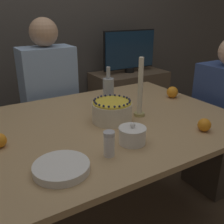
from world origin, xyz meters
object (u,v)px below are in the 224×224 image
at_px(sugar_shaker, 109,144).
at_px(cake, 112,111).
at_px(candle, 140,92).
at_px(tv_monitor, 130,51).
at_px(bottle, 108,92).
at_px(person_man_blue_shirt, 51,111).
at_px(sugar_bowl, 132,135).
at_px(person_woman_floral, 220,128).

bearing_deg(sugar_shaker, cake, 56.95).
distance_m(sugar_shaker, candle, 0.49).
height_order(sugar_shaker, tv_monitor, tv_monitor).
xyz_separation_m(candle, bottle, (-0.08, 0.22, -0.04)).
height_order(candle, person_man_blue_shirt, person_man_blue_shirt).
bearing_deg(candle, person_man_blue_shirt, 109.88).
height_order(sugar_bowl, tv_monitor, tv_monitor).
bearing_deg(person_man_blue_shirt, candle, 109.88).
xyz_separation_m(candle, person_man_blue_shirt, (-0.28, 0.79, -0.32)).
xyz_separation_m(sugar_bowl, sugar_shaker, (-0.15, -0.04, 0.02)).
distance_m(sugar_bowl, person_man_blue_shirt, 1.06).
xyz_separation_m(sugar_bowl, bottle, (0.15, 0.48, 0.06)).
xyz_separation_m(sugar_shaker, person_man_blue_shirt, (0.10, 1.08, -0.23)).
relative_size(sugar_bowl, sugar_shaker, 1.14).
xyz_separation_m(bottle, person_woman_floral, (0.80, -0.27, -0.33)).
height_order(cake, sugar_shaker, cake).
bearing_deg(sugar_shaker, candle, 37.94).
bearing_deg(candle, sugar_bowl, -132.30).
height_order(bottle, tv_monitor, tv_monitor).
relative_size(person_man_blue_shirt, person_woman_floral, 1.10).
bearing_deg(person_woman_floral, cake, 85.99).
height_order(sugar_shaker, person_man_blue_shirt, person_man_blue_shirt).
xyz_separation_m(cake, sugar_shaker, (-0.20, -0.31, -0.00)).
xyz_separation_m(sugar_bowl, candle, (0.23, 0.25, 0.10)).
height_order(person_woman_floral, tv_monitor, person_woman_floral).
distance_m(cake, person_woman_floral, 0.95).
distance_m(person_man_blue_shirt, tv_monitor, 1.15).
xyz_separation_m(bottle, tv_monitor, (0.82, 0.95, 0.08)).
height_order(cake, person_man_blue_shirt, person_man_blue_shirt).
bearing_deg(person_man_blue_shirt, bottle, 109.85).
relative_size(sugar_shaker, candle, 0.33).
xyz_separation_m(sugar_shaker, bottle, (0.30, 0.52, 0.04)).
bearing_deg(candle, bottle, 109.95).
bearing_deg(tv_monitor, person_woman_floral, -90.86).
relative_size(candle, person_man_blue_shirt, 0.27).
bearing_deg(cake, sugar_bowl, -101.28).
bearing_deg(person_man_blue_shirt, sugar_bowl, 92.91).
bearing_deg(sugar_bowl, candle, 47.70).
xyz_separation_m(sugar_shaker, candle, (0.38, 0.30, 0.09)).
xyz_separation_m(cake, candle, (0.18, -0.02, 0.09)).
bearing_deg(sugar_shaker, sugar_bowl, 16.03).
distance_m(candle, tv_monitor, 1.39).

